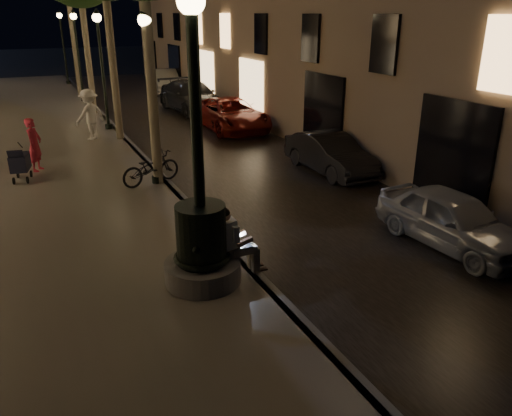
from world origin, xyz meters
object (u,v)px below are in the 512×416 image
car_second (330,154)px  fountain_lamppost (201,231)px  stroller (20,162)px  car_fifth (165,81)px  lamp_curb_d (62,38)px  lamp_curb_b (101,55)px  car_rear (192,97)px  pedestrian_white (90,115)px  bicycle (151,168)px  car_front (453,220)px  car_third (230,114)px  pedestrian_red (34,145)px  lamp_curb_c (77,44)px  seated_man_laptop (233,239)px  lamp_curb_a (149,76)px

car_second → fountain_lamppost: bearing=-139.9°
stroller → car_fifth: size_ratio=0.25×
lamp_curb_d → lamp_curb_b: bearing=-90.0°
lamp_curb_b → lamp_curb_d: bearing=90.0°
car_rear → pedestrian_white: pedestrian_white is taller
lamp_curb_b → pedestrian_white: 2.80m
car_fifth → bicycle: car_fifth is taller
car_front → bicycle: car_front is taller
lamp_curb_d → pedestrian_white: size_ratio=2.48×
fountain_lamppost → car_third: size_ratio=1.06×
car_second → stroller: bearing=163.6°
lamp_curb_b → pedestrian_red: size_ratio=2.91×
pedestrian_white → bicycle: 6.42m
lamp_curb_c → pedestrian_white: lamp_curb_c is taller
car_rear → lamp_curb_c: bearing=131.7°
seated_man_laptop → car_third: bearing=67.8°
car_fifth → lamp_curb_d: bearing=140.1°
fountain_lamppost → stroller: 8.36m
bicycle → fountain_lamppost: bearing=157.7°
bicycle → car_second: bearing=-114.5°
lamp_curb_d → car_rear: 13.77m
lamp_curb_d → pedestrian_red: lamp_curb_d is taller
stroller → pedestrian_red: pedestrian_red is taller
lamp_curb_c → car_third: bearing=-62.5°
car_fifth → pedestrian_white: 13.68m
car_third → bicycle: size_ratio=2.69×
car_front → pedestrian_white: (-5.80, 12.84, 0.55)m
lamp_curb_a → car_second: (5.48, -0.74, -2.61)m
fountain_lamppost → seated_man_laptop: fountain_lamppost is taller
seated_man_laptop → car_third: (5.07, 12.42, -0.25)m
seated_man_laptop → car_fifth: seated_man_laptop is taller
car_fifth → car_third: bearing=-86.2°
stroller → car_front: 11.88m
car_second → car_front: bearing=-96.0°
stroller → pedestrian_white: size_ratio=0.58×
car_third → car_fifth: bearing=88.3°
lamp_curb_d → fountain_lamppost: bearing=-91.3°
car_second → pedestrian_red: (-8.54, 3.52, 0.41)m
lamp_curb_c → car_fifth: (5.39, 2.49, -2.51)m
seated_man_laptop → car_fifth: 25.09m
seated_man_laptop → bicycle: size_ratio=0.76×
lamp_curb_a → car_third: lamp_curb_a is taller
seated_man_laptop → bicycle: (-0.07, 5.98, -0.25)m
stroller → car_third: 9.67m
lamp_curb_b → car_fifth: lamp_curb_b is taller
car_second → bicycle: bearing=172.3°
lamp_curb_c → car_second: size_ratio=1.27×
stroller → car_fifth: 18.88m
pedestrian_red → lamp_curb_c: bearing=15.0°
car_third → pedestrian_white: (-5.88, -0.08, 0.49)m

